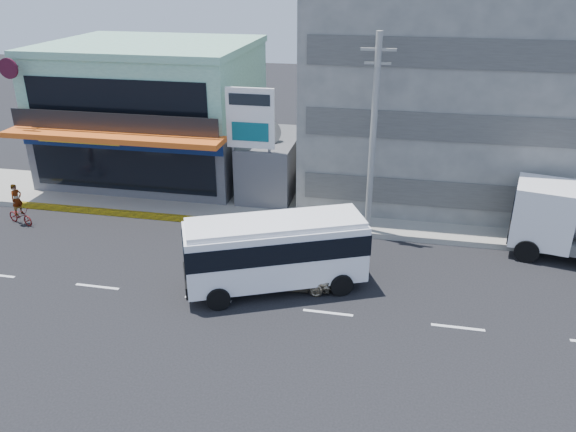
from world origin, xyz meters
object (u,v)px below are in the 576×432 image
(utility_pole_near, at_px, (373,138))
(minibus, at_px, (275,248))
(shop_building, at_px, (156,114))
(motorcycle_rider, at_px, (19,211))
(billboard, at_px, (251,125))
(concrete_building, at_px, (454,73))
(sedan, at_px, (287,272))
(satellite_dish, at_px, (268,141))

(utility_pole_near, xyz_separation_m, minibus, (-3.46, -5.90, -3.27))
(shop_building, height_order, motorcycle_rider, shop_building)
(shop_building, height_order, billboard, shop_building)
(concrete_building, distance_m, minibus, 16.25)
(concrete_building, xyz_separation_m, motorcycle_rider, (-22.19, -9.89, -6.26))
(sedan, height_order, motorcycle_rider, motorcycle_rider)
(utility_pole_near, xyz_separation_m, sedan, (-3.00, -5.72, -4.47))
(sedan, bearing_deg, satellite_dish, 12.64)
(shop_building, height_order, utility_pole_near, utility_pole_near)
(concrete_building, height_order, sedan, concrete_building)
(minibus, relative_size, sedan, 1.98)
(satellite_dish, distance_m, motorcycle_rider, 13.84)
(concrete_building, relative_size, billboard, 2.32)
(satellite_dish, relative_size, minibus, 0.19)
(utility_pole_near, bearing_deg, sedan, -117.69)
(minibus, distance_m, sedan, 1.30)
(satellite_dish, relative_size, sedan, 0.38)
(satellite_dish, height_order, sedan, satellite_dish)
(satellite_dish, xyz_separation_m, sedan, (3.00, -9.32, -2.90))
(satellite_dish, bearing_deg, utility_pole_near, -30.96)
(minibus, bearing_deg, shop_building, 130.26)
(satellite_dish, xyz_separation_m, motorcycle_rider, (-12.19, -5.89, -2.83))
(shop_building, xyz_separation_m, billboard, (7.50, -4.75, 0.93))
(utility_pole_near, height_order, minibus, utility_pole_near)
(concrete_building, bearing_deg, satellite_dish, -158.20)
(billboard, distance_m, minibus, 8.82)
(minibus, height_order, sedan, minibus)
(sedan, bearing_deg, motorcycle_rider, 72.08)
(minibus, bearing_deg, motorcycle_rider, 166.23)
(billboard, xyz_separation_m, sedan, (3.50, -7.52, -4.25))
(concrete_building, relative_size, utility_pole_near, 1.60)
(shop_building, relative_size, concrete_building, 0.77)
(satellite_dish, distance_m, billboard, 2.31)
(minibus, bearing_deg, billboard, 111.54)
(concrete_building, bearing_deg, billboard, -151.08)
(concrete_building, height_order, utility_pole_near, concrete_building)
(concrete_building, bearing_deg, shop_building, -176.65)
(billboard, xyz_separation_m, minibus, (3.04, -7.70, -3.05))
(utility_pole_near, xyz_separation_m, motorcycle_rider, (-18.19, -2.29, -4.41))
(billboard, height_order, minibus, billboard)
(utility_pole_near, distance_m, sedan, 7.85)
(utility_pole_near, distance_m, minibus, 7.58)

